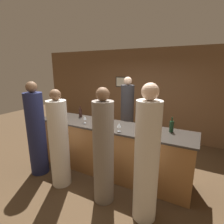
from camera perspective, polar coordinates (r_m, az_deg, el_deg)
ground_plane at (r=4.07m, az=-0.76°, el=-18.63°), size 14.00×14.00×0.00m
back_wall at (r=5.76m, az=10.99°, el=5.88°), size 8.00×0.08×2.80m
bar_counter at (r=3.80m, az=-0.79°, el=-11.83°), size 3.37×0.77×1.07m
bartender at (r=4.41m, az=4.92°, el=-2.53°), size 0.32×0.32×2.00m
guest_0 at (r=3.96m, az=-23.43°, el=-6.12°), size 0.36×0.36×1.96m
guest_1 at (r=2.59m, az=11.23°, el=-15.07°), size 0.35×0.35×2.03m
guest_2 at (r=3.44m, az=-16.92°, el=-9.51°), size 0.36×0.36×1.85m
guest_3 at (r=2.89m, az=-2.82°, el=-12.60°), size 0.34×0.34×1.93m
wine_bottle_0 at (r=4.23m, az=-10.27°, el=-0.19°), size 0.08×0.08×0.26m
wine_bottle_1 at (r=3.36m, az=18.87°, el=-4.44°), size 0.08×0.08×0.28m
ice_bucket at (r=3.54m, az=10.90°, el=-3.11°), size 0.16×0.16×0.20m
wine_glass_0 at (r=3.41m, az=-2.59°, el=-2.84°), size 0.06×0.06×0.18m
wine_glass_1 at (r=3.20m, az=2.32°, el=-4.38°), size 0.08×0.08×0.16m
wine_glass_2 at (r=3.26m, az=-0.62°, el=-4.01°), size 0.08×0.08×0.16m
wine_glass_3 at (r=3.72m, az=-8.92°, el=-1.92°), size 0.07×0.07×0.16m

